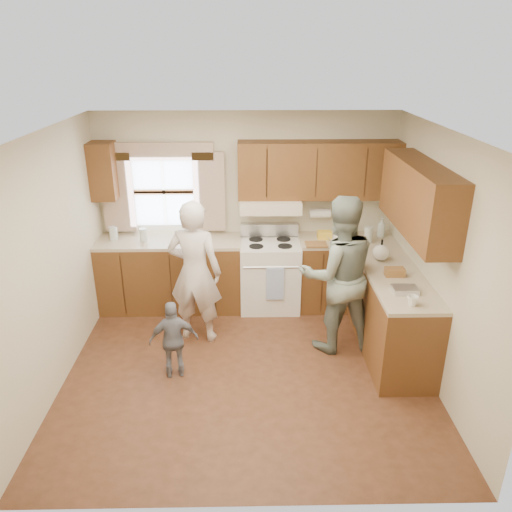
{
  "coord_description": "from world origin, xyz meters",
  "views": [
    {
      "loc": [
        0.01,
        -4.49,
        3.19
      ],
      "look_at": [
        0.1,
        0.4,
        1.15
      ],
      "focal_mm": 35.0,
      "sensor_mm": 36.0,
      "label": 1
    }
  ],
  "objects_px": {
    "woman_left": "(195,272)",
    "woman_right": "(338,275)",
    "child": "(174,340)",
    "stove": "(270,274)"
  },
  "relations": [
    {
      "from": "woman_left",
      "to": "child",
      "type": "height_order",
      "value": "woman_left"
    },
    {
      "from": "woman_left",
      "to": "child",
      "type": "distance_m",
      "value": 0.87
    },
    {
      "from": "woman_right",
      "to": "child",
      "type": "height_order",
      "value": "woman_right"
    },
    {
      "from": "stove",
      "to": "woman_left",
      "type": "distance_m",
      "value": 1.24
    },
    {
      "from": "stove",
      "to": "woman_left",
      "type": "height_order",
      "value": "woman_left"
    },
    {
      "from": "stove",
      "to": "child",
      "type": "relative_size",
      "value": 1.25
    },
    {
      "from": "woman_left",
      "to": "woman_right",
      "type": "relative_size",
      "value": 0.94
    },
    {
      "from": "woman_left",
      "to": "woman_right",
      "type": "xyz_separation_m",
      "value": [
        1.59,
        -0.21,
        0.05
      ]
    },
    {
      "from": "woman_right",
      "to": "stove",
      "type": "bearing_deg",
      "value": -62.46
    },
    {
      "from": "child",
      "to": "woman_right",
      "type": "bearing_deg",
      "value": -172.58
    }
  ]
}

